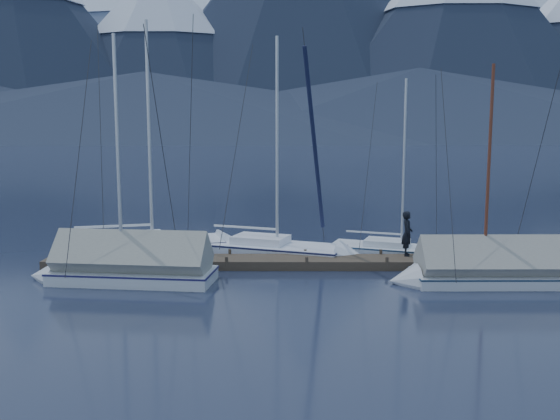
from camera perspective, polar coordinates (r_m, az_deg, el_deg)
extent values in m
plane|color=black|center=(21.01, -0.03, -6.70)|extent=(1000.00, 1000.00, 0.00)
cone|color=#475675|center=(478.45, -13.53, 15.95)|extent=(352.00, 352.00, 150.00)
cone|color=#475675|center=(456.72, 5.53, 15.89)|extent=(330.00, 330.00, 140.00)
cone|color=#475675|center=(502.18, 21.97, 13.77)|extent=(308.00, 308.00, 125.00)
cone|color=silver|center=(507.68, 22.19, 17.89)|extent=(133.24, 133.24, 52.50)
cone|color=#192133|center=(340.00, -25.05, 15.91)|extent=(190.00, 190.00, 115.00)
cone|color=#192133|center=(324.45, -11.65, 14.66)|extent=(171.00, 171.00, 90.00)
cone|color=#192133|center=(336.31, 2.10, 18.44)|extent=(228.00, 228.00, 135.00)
cone|color=#192133|center=(326.91, 16.96, 16.20)|extent=(190.00, 190.00, 110.00)
cone|color=#192133|center=(267.38, -12.87, 9.67)|extent=(416.00, 416.00, 30.00)
cone|color=#192133|center=(272.23, 13.22, 9.84)|extent=(390.00, 390.00, 32.00)
cube|color=#382D23|center=(22.92, 0.00, -5.03)|extent=(18.00, 1.50, 0.34)
cube|color=black|center=(23.77, -14.69, -5.37)|extent=(3.00, 1.30, 0.30)
cube|color=black|center=(22.97, 0.00, -5.57)|extent=(3.00, 1.30, 0.30)
cube|color=black|center=(23.71, 14.73, -5.41)|extent=(3.00, 1.30, 0.30)
cylinder|color=#382D23|center=(24.92, -18.76, -3.99)|extent=(0.12, 0.12, 0.35)
cylinder|color=#382D23|center=(23.63, -19.86, -4.66)|extent=(0.12, 0.12, 0.35)
cylinder|color=#382D23|center=(24.11, -11.99, -4.13)|extent=(0.12, 0.12, 0.35)
cylinder|color=#382D23|center=(22.78, -12.74, -4.85)|extent=(0.12, 0.12, 0.35)
cylinder|color=#382D23|center=(23.66, -4.85, -4.21)|extent=(0.12, 0.12, 0.35)
cylinder|color=#382D23|center=(22.30, -5.18, -4.96)|extent=(0.12, 0.12, 0.35)
cylinder|color=#382D23|center=(23.58, 2.45, -4.23)|extent=(0.12, 0.12, 0.35)
cylinder|color=#382D23|center=(22.21, 2.58, -4.98)|extent=(0.12, 0.12, 0.35)
cylinder|color=#382D23|center=(23.88, 9.68, -4.18)|extent=(0.12, 0.12, 0.35)
cylinder|color=#382D23|center=(22.53, 10.25, -4.92)|extent=(0.12, 0.12, 0.35)
cylinder|color=#382D23|center=(24.55, 16.62, -4.07)|extent=(0.12, 0.12, 0.35)
cylinder|color=#382D23|center=(23.24, 17.59, -4.77)|extent=(0.12, 0.12, 0.35)
cube|color=white|center=(26.11, -13.17, -3.73)|extent=(7.25, 4.07, 0.76)
cube|color=white|center=(26.17, -13.15, -4.47)|extent=(5.98, 2.80, 0.34)
cube|color=#191541|center=(26.04, -13.19, -3.04)|extent=(7.32, 4.11, 0.07)
cone|color=white|center=(26.53, -4.59, -3.36)|extent=(1.81, 2.46, 2.20)
cube|color=white|center=(25.99, -13.97, -2.57)|extent=(2.75, 2.20, 0.34)
cylinder|color=#B2B7BF|center=(25.62, -12.48, 7.27)|extent=(0.14, 0.14, 9.18)
cylinder|color=#B2B7BF|center=(25.90, -15.78, -1.51)|extent=(3.01, 0.94, 0.10)
cylinder|color=#26262B|center=(25.77, -8.63, 7.37)|extent=(0.96, 3.35, 9.19)
cube|color=white|center=(25.02, -1.19, -4.04)|extent=(6.70, 4.15, 0.70)
cube|color=white|center=(25.09, -1.19, -4.75)|extent=(5.48, 2.93, 0.32)
cube|color=#161943|center=(24.97, -1.19, -3.38)|extent=(6.76, 4.19, 0.06)
cone|color=white|center=(23.96, 7.00, -4.63)|extent=(1.79, 2.31, 2.03)
cube|color=white|center=(25.04, -1.87, -2.85)|extent=(2.60, 2.15, 0.32)
cylinder|color=#B2B7BF|center=(24.35, -0.28, 6.51)|extent=(0.13, 0.13, 8.47)
cylinder|color=#B2B7BF|center=(25.24, -3.43, -1.68)|extent=(2.72, 1.06, 0.10)
cylinder|color=#26262B|center=(23.84, 3.32, 6.47)|extent=(1.11, 3.02, 8.48)
cube|color=silver|center=(25.41, 10.82, -4.05)|extent=(5.45, 3.40, 0.57)
cube|color=silver|center=(25.46, 10.81, -4.62)|extent=(4.46, 2.41, 0.26)
cube|color=navy|center=(25.36, 10.84, -3.52)|extent=(5.51, 3.44, 0.05)
cone|color=silver|center=(25.10, 17.55, -4.43)|extent=(1.46, 1.88, 1.66)
cube|color=silver|center=(25.37, 10.27, -3.10)|extent=(2.12, 1.76, 0.26)
cylinder|color=#B2B7BF|center=(24.87, 11.83, 4.35)|extent=(0.10, 0.10, 6.90)
cylinder|color=#B2B7BF|center=(25.41, 8.95, -2.17)|extent=(2.21, 0.88, 0.08)
cylinder|color=#26262B|center=(24.71, 14.80, 4.24)|extent=(0.92, 2.45, 6.91)
cube|color=silver|center=(21.68, 19.86, -6.43)|extent=(5.43, 1.98, 0.58)
cube|color=silver|center=(21.75, 19.83, -7.10)|extent=(4.61, 1.11, 0.26)
cube|color=#162D44|center=(21.63, 19.89, -5.80)|extent=(5.48, 2.00, 0.05)
cone|color=silver|center=(20.83, 11.78, -6.70)|extent=(0.98, 1.85, 1.84)
cylinder|color=#592819|center=(20.99, 19.44, 3.59)|extent=(0.10, 0.10, 6.98)
cylinder|color=#592819|center=(21.82, 22.12, -4.26)|extent=(2.43, 0.11, 0.08)
cylinder|color=#26262B|center=(20.57, 15.89, 3.66)|extent=(0.05, 2.72, 6.99)
cube|color=gray|center=(21.54, 19.94, -4.78)|extent=(5.16, 2.01, 1.95)
cube|color=silver|center=(21.25, -13.92, -6.44)|extent=(5.74, 2.60, 0.65)
cube|color=silver|center=(21.32, -13.89, -7.21)|extent=(4.81, 1.62, 0.30)
cube|color=#1F1B51|center=(21.18, -13.94, -5.71)|extent=(5.80, 2.62, 0.06)
cone|color=silver|center=(22.57, -21.63, -5.93)|extent=(1.30, 2.01, 1.90)
cylinder|color=#B2B7BF|center=(20.78, -15.33, 5.18)|extent=(0.12, 0.12, 7.93)
cylinder|color=#B2B7BF|center=(20.71, -11.43, -4.11)|extent=(2.49, 0.37, 0.09)
cylinder|color=#26262B|center=(21.34, -18.80, 5.11)|extent=(0.34, 2.78, 7.94)
cube|color=gray|center=(21.08, -13.98, -4.53)|extent=(5.47, 2.60, 2.02)
imported|color=black|center=(23.65, 12.14, -2.23)|extent=(0.51, 0.69, 1.75)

